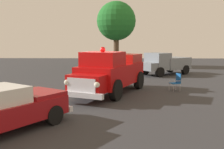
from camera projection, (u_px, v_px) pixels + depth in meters
ground_plane at (99, 94)px, 14.30m from camera, size 60.00×60.00×0.00m
vintage_fire_truck at (110, 72)px, 14.39m from camera, size 4.36×6.32×2.59m
classic_hot_rod at (2, 109)px, 8.32m from camera, size 3.95×4.66×1.46m
parked_pickup at (165, 63)px, 22.49m from camera, size 4.93×4.30×1.90m
lawn_chair_near_truck at (110, 74)px, 18.39m from camera, size 0.58×0.57×1.02m
lawn_chair_by_car at (133, 77)px, 16.64m from camera, size 0.67×0.67×1.02m
lawn_chair_spare at (177, 81)px, 15.16m from camera, size 0.64×0.64×1.02m
spectator_seated at (109, 73)px, 18.25m from camera, size 0.45×0.58×1.29m
oak_tree_left at (116, 21)px, 29.71m from camera, size 4.44×4.44×7.39m
traffic_cone at (35, 92)px, 13.31m from camera, size 0.40×0.40×0.64m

